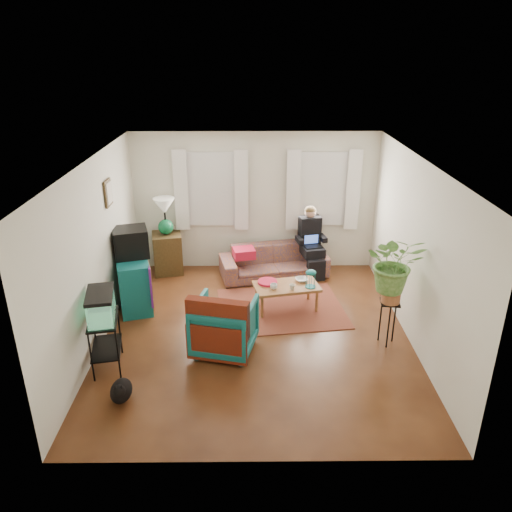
{
  "coord_description": "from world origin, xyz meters",
  "views": [
    {
      "loc": [
        -0.06,
        -6.44,
        4.01
      ],
      "look_at": [
        0.0,
        0.4,
        1.1
      ],
      "focal_mm": 35.0,
      "sensor_mm": 36.0,
      "label": 1
    }
  ],
  "objects_px": {
    "coffee_table": "(286,297)",
    "plant_stand": "(388,323)",
    "aquarium_stand": "(106,343)",
    "dresser": "(134,282)",
    "armchair": "(225,323)",
    "side_table": "(168,253)",
    "sofa": "(274,257)"
  },
  "relations": [
    {
      "from": "aquarium_stand",
      "to": "plant_stand",
      "type": "xyz_separation_m",
      "value": [
        3.88,
        0.54,
        -0.03
      ]
    },
    {
      "from": "side_table",
      "to": "armchair",
      "type": "relative_size",
      "value": 0.91
    },
    {
      "from": "aquarium_stand",
      "to": "plant_stand",
      "type": "bearing_deg",
      "value": -3.66
    },
    {
      "from": "side_table",
      "to": "armchair",
      "type": "distance_m",
      "value": 2.91
    },
    {
      "from": "armchair",
      "to": "coffee_table",
      "type": "relative_size",
      "value": 0.81
    },
    {
      "from": "dresser",
      "to": "plant_stand",
      "type": "height_order",
      "value": "dresser"
    },
    {
      "from": "sofa",
      "to": "aquarium_stand",
      "type": "relative_size",
      "value": 2.66
    },
    {
      "from": "sofa",
      "to": "plant_stand",
      "type": "distance_m",
      "value": 2.78
    },
    {
      "from": "plant_stand",
      "to": "side_table",
      "type": "bearing_deg",
      "value": 144.56
    },
    {
      "from": "side_table",
      "to": "plant_stand",
      "type": "distance_m",
      "value": 4.33
    },
    {
      "from": "dresser",
      "to": "plant_stand",
      "type": "distance_m",
      "value": 4.04
    },
    {
      "from": "aquarium_stand",
      "to": "coffee_table",
      "type": "xyz_separation_m",
      "value": [
        2.5,
        1.58,
        -0.15
      ]
    },
    {
      "from": "sofa",
      "to": "coffee_table",
      "type": "bearing_deg",
      "value": -95.54
    },
    {
      "from": "dresser",
      "to": "plant_stand",
      "type": "relative_size",
      "value": 1.42
    },
    {
      "from": "coffee_table",
      "to": "plant_stand",
      "type": "bearing_deg",
      "value": -48.33
    },
    {
      "from": "aquarium_stand",
      "to": "plant_stand",
      "type": "height_order",
      "value": "aquarium_stand"
    },
    {
      "from": "dresser",
      "to": "aquarium_stand",
      "type": "height_order",
      "value": "dresser"
    },
    {
      "from": "dresser",
      "to": "aquarium_stand",
      "type": "relative_size",
      "value": 1.3
    },
    {
      "from": "aquarium_stand",
      "to": "dresser",
      "type": "bearing_deg",
      "value": 78.13
    },
    {
      "from": "armchair",
      "to": "plant_stand",
      "type": "bearing_deg",
      "value": -163.29
    },
    {
      "from": "side_table",
      "to": "plant_stand",
      "type": "bearing_deg",
      "value": -35.44
    },
    {
      "from": "coffee_table",
      "to": "dresser",
      "type": "bearing_deg",
      "value": 165.69
    },
    {
      "from": "armchair",
      "to": "aquarium_stand",
      "type": "bearing_deg",
      "value": 27.75
    },
    {
      "from": "sofa",
      "to": "plant_stand",
      "type": "relative_size",
      "value": 2.9
    },
    {
      "from": "dresser",
      "to": "armchair",
      "type": "xyz_separation_m",
      "value": [
        1.54,
        -1.3,
        -0.01
      ]
    },
    {
      "from": "coffee_table",
      "to": "side_table",
      "type": "bearing_deg",
      "value": 134.02
    },
    {
      "from": "dresser",
      "to": "plant_stand",
      "type": "bearing_deg",
      "value": -32.96
    },
    {
      "from": "coffee_table",
      "to": "plant_stand",
      "type": "height_order",
      "value": "plant_stand"
    },
    {
      "from": "sofa",
      "to": "plant_stand",
      "type": "xyz_separation_m",
      "value": [
        1.53,
        -2.32,
        -0.05
      ]
    },
    {
      "from": "sofa",
      "to": "aquarium_stand",
      "type": "height_order",
      "value": "sofa"
    },
    {
      "from": "plant_stand",
      "to": "aquarium_stand",
      "type": "bearing_deg",
      "value": -172.12
    },
    {
      "from": "coffee_table",
      "to": "plant_stand",
      "type": "distance_m",
      "value": 1.74
    }
  ]
}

